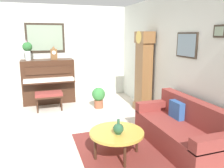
{
  "coord_description": "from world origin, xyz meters",
  "views": [
    {
      "loc": [
        4.46,
        -0.43,
        1.95
      ],
      "look_at": [
        -0.05,
        1.1,
        0.91
      ],
      "focal_mm": 36.43,
      "sensor_mm": 36.0,
      "label": 1
    }
  ],
  "objects_px": {
    "piano": "(48,81)",
    "green_jug": "(118,129)",
    "piano_bench": "(49,95)",
    "coffee_table": "(117,133)",
    "grandfather_clock": "(143,74)",
    "couch": "(181,130)",
    "flower_vase": "(27,49)",
    "potted_plant": "(99,96)",
    "mantel_clock": "(54,53)"
  },
  "relations": [
    {
      "from": "coffee_table",
      "to": "couch",
      "type": "bearing_deg",
      "value": 86.39
    },
    {
      "from": "piano_bench",
      "to": "potted_plant",
      "type": "height_order",
      "value": "potted_plant"
    },
    {
      "from": "flower_vase",
      "to": "potted_plant",
      "type": "height_order",
      "value": "flower_vase"
    },
    {
      "from": "coffee_table",
      "to": "mantel_clock",
      "type": "xyz_separation_m",
      "value": [
        -3.49,
        -0.65,
        1.03
      ]
    },
    {
      "from": "couch",
      "to": "flower_vase",
      "type": "height_order",
      "value": "flower_vase"
    },
    {
      "from": "piano_bench",
      "to": "couch",
      "type": "bearing_deg",
      "value": 36.47
    },
    {
      "from": "piano",
      "to": "mantel_clock",
      "type": "bearing_deg",
      "value": 89.16
    },
    {
      "from": "piano",
      "to": "couch",
      "type": "distance_m",
      "value": 4.12
    },
    {
      "from": "piano_bench",
      "to": "green_jug",
      "type": "height_order",
      "value": "green_jug"
    },
    {
      "from": "piano",
      "to": "grandfather_clock",
      "type": "xyz_separation_m",
      "value": [
        1.56,
        2.26,
        0.33
      ]
    },
    {
      "from": "piano",
      "to": "grandfather_clock",
      "type": "relative_size",
      "value": 0.71
    },
    {
      "from": "couch",
      "to": "flower_vase",
      "type": "bearing_deg",
      "value": -144.67
    },
    {
      "from": "couch",
      "to": "green_jug",
      "type": "height_order",
      "value": "couch"
    },
    {
      "from": "piano",
      "to": "mantel_clock",
      "type": "distance_m",
      "value": 0.81
    },
    {
      "from": "couch",
      "to": "potted_plant",
      "type": "xyz_separation_m",
      "value": [
        -2.58,
        -0.8,
        0.01
      ]
    },
    {
      "from": "piano_bench",
      "to": "mantel_clock",
      "type": "distance_m",
      "value": 1.29
    },
    {
      "from": "mantel_clock",
      "to": "potted_plant",
      "type": "distance_m",
      "value": 1.81
    },
    {
      "from": "couch",
      "to": "grandfather_clock",
      "type": "bearing_deg",
      "value": 173.33
    },
    {
      "from": "piano",
      "to": "green_jug",
      "type": "xyz_separation_m",
      "value": [
        3.58,
        0.84,
        -0.12
      ]
    },
    {
      "from": "piano_bench",
      "to": "coffee_table",
      "type": "xyz_separation_m",
      "value": [
        2.73,
        0.9,
        -0.01
      ]
    },
    {
      "from": "couch",
      "to": "flower_vase",
      "type": "distance_m",
      "value": 4.55
    },
    {
      "from": "coffee_table",
      "to": "grandfather_clock",
      "type": "bearing_deg",
      "value": 143.82
    },
    {
      "from": "couch",
      "to": "mantel_clock",
      "type": "distance_m",
      "value": 4.16
    },
    {
      "from": "flower_vase",
      "to": "potted_plant",
      "type": "bearing_deg",
      "value": 60.21
    },
    {
      "from": "piano_bench",
      "to": "flower_vase",
      "type": "relative_size",
      "value": 1.21
    },
    {
      "from": "piano_bench",
      "to": "couch",
      "type": "xyz_separation_m",
      "value": [
        2.81,
        2.08,
        -0.09
      ]
    },
    {
      "from": "piano_bench",
      "to": "flower_vase",
      "type": "height_order",
      "value": "flower_vase"
    },
    {
      "from": "flower_vase",
      "to": "green_jug",
      "type": "xyz_separation_m",
      "value": [
        3.58,
        1.35,
        -1.05
      ]
    },
    {
      "from": "couch",
      "to": "potted_plant",
      "type": "distance_m",
      "value": 2.7
    },
    {
      "from": "couch",
      "to": "flower_vase",
      "type": "relative_size",
      "value": 3.28
    },
    {
      "from": "couch",
      "to": "green_jug",
      "type": "distance_m",
      "value": 1.2
    },
    {
      "from": "coffee_table",
      "to": "mantel_clock",
      "type": "distance_m",
      "value": 3.7
    },
    {
      "from": "couch",
      "to": "piano_bench",
      "type": "bearing_deg",
      "value": -143.53
    },
    {
      "from": "grandfather_clock",
      "to": "potted_plant",
      "type": "relative_size",
      "value": 3.62
    },
    {
      "from": "coffee_table",
      "to": "potted_plant",
      "type": "bearing_deg",
      "value": 171.33
    },
    {
      "from": "piano",
      "to": "green_jug",
      "type": "bearing_deg",
      "value": 13.24
    },
    {
      "from": "couch",
      "to": "coffee_table",
      "type": "relative_size",
      "value": 2.16
    },
    {
      "from": "mantel_clock",
      "to": "green_jug",
      "type": "bearing_deg",
      "value": 10.29
    },
    {
      "from": "potted_plant",
      "to": "mantel_clock",
      "type": "bearing_deg",
      "value": -133.72
    },
    {
      "from": "piano",
      "to": "green_jug",
      "type": "height_order",
      "value": "piano"
    },
    {
      "from": "piano",
      "to": "flower_vase",
      "type": "distance_m",
      "value": 1.06
    },
    {
      "from": "flower_vase",
      "to": "green_jug",
      "type": "bearing_deg",
      "value": 20.6
    },
    {
      "from": "couch",
      "to": "mantel_clock",
      "type": "relative_size",
      "value": 5.0
    },
    {
      "from": "grandfather_clock",
      "to": "coffee_table",
      "type": "distance_m",
      "value": 2.46
    },
    {
      "from": "piano",
      "to": "piano_bench",
      "type": "bearing_deg",
      "value": -3.66
    },
    {
      "from": "piano_bench",
      "to": "green_jug",
      "type": "bearing_deg",
      "value": 17.56
    },
    {
      "from": "green_jug",
      "to": "flower_vase",
      "type": "bearing_deg",
      "value": -159.4
    },
    {
      "from": "piano",
      "to": "piano_bench",
      "type": "distance_m",
      "value": 0.8
    },
    {
      "from": "piano",
      "to": "grandfather_clock",
      "type": "bearing_deg",
      "value": 55.35
    },
    {
      "from": "piano",
      "to": "mantel_clock",
      "type": "xyz_separation_m",
      "value": [
        0.0,
        0.19,
        0.79
      ]
    }
  ]
}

